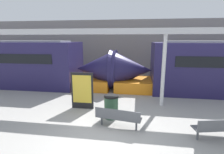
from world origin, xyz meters
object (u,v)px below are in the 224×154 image
(bench_near, at_px, (118,117))
(trash_bin, at_px, (111,107))
(support_column_near, at_px, (163,71))
(bench_far, at_px, (219,127))
(train_right, at_px, (2,64))
(poster_board, at_px, (82,91))

(bench_near, distance_m, trash_bin, 0.96)
(bench_near, relative_size, support_column_near, 0.50)
(bench_far, bearing_deg, train_right, 142.80)
(train_right, bearing_deg, bench_far, -24.50)
(train_right, distance_m, poster_board, 8.16)
(trash_bin, bearing_deg, train_right, 152.76)
(bench_near, relative_size, poster_board, 0.99)
(bench_near, xyz_separation_m, support_column_near, (1.93, 2.68, 1.29))
(bench_near, relative_size, bench_far, 1.06)
(poster_board, height_order, support_column_near, support_column_near)
(trash_bin, bearing_deg, poster_board, 152.01)
(bench_near, bearing_deg, poster_board, 148.20)
(train_right, relative_size, support_column_near, 4.73)
(trash_bin, relative_size, poster_board, 0.56)
(trash_bin, height_order, poster_board, poster_board)
(bench_far, distance_m, trash_bin, 3.94)
(bench_far, bearing_deg, poster_board, 146.52)
(train_right, height_order, trash_bin, train_right)
(bench_near, bearing_deg, support_column_near, 63.95)
(bench_near, bearing_deg, train_right, 159.17)
(train_right, xyz_separation_m, bench_far, (12.53, -5.71, -1.04))
(support_column_near, bearing_deg, trash_bin, -142.15)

